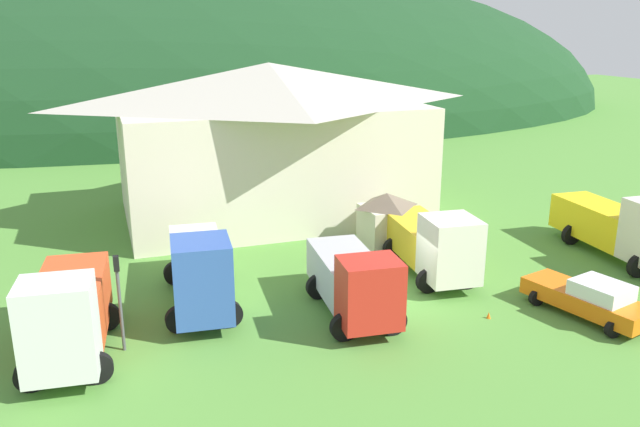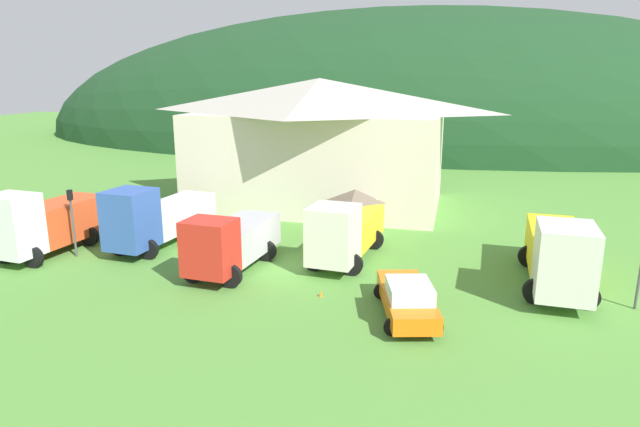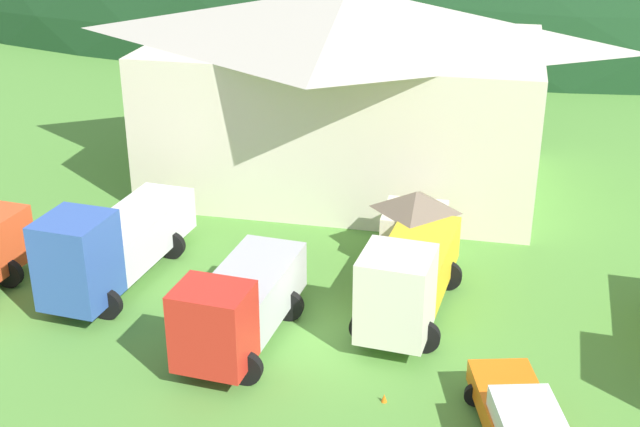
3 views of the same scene
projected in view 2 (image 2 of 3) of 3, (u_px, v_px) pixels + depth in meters
ground_plane at (295, 268)px, 27.99m from camera, size 200.00×200.00×0.00m
forested_hill_backdrop at (408, 137)px, 86.72m from camera, size 121.01×60.00×38.67m
depot_building at (320, 141)px, 40.75m from camera, size 19.01×12.23×9.34m
play_shed_cream at (355, 213)px, 33.05m from camera, size 2.62×2.73×2.95m
heavy_rig_white at (45, 222)px, 29.75m from camera, size 3.52×6.78×3.74m
box_truck_blue at (156, 217)px, 31.26m from camera, size 3.46×8.30×3.70m
crane_truck_red at (230, 241)px, 27.17m from camera, size 3.40×6.72×3.15m
heavy_rig_striped at (345, 231)px, 28.71m from camera, size 3.46×7.55×3.40m
flatbed_truck_yellow at (559, 252)px, 24.87m from camera, size 3.35×8.34×3.56m
service_pickup_orange at (407, 298)px, 22.18m from camera, size 3.11×5.48×1.66m
traffic_light_west at (72, 216)px, 29.24m from camera, size 0.20×0.32×3.69m
traffic_cone_near_pickup at (321, 296)px, 24.44m from camera, size 0.36×0.36×0.55m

